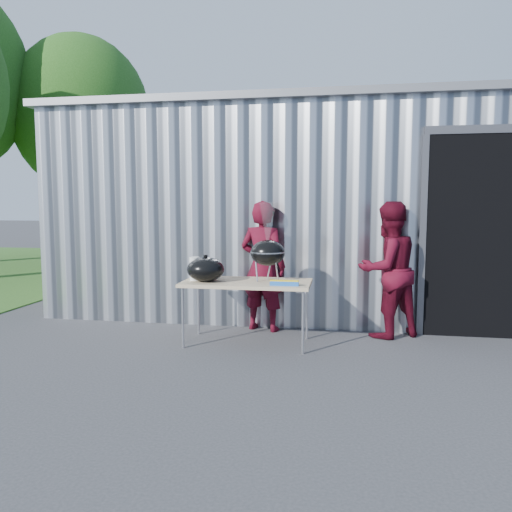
% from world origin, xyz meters
% --- Properties ---
extents(ground, '(80.00, 80.00, 0.00)m').
position_xyz_m(ground, '(0.00, 0.00, 0.00)').
color(ground, '#353538').
extents(building, '(8.20, 6.20, 3.10)m').
position_xyz_m(building, '(0.92, 4.59, 1.54)').
color(building, silver).
rests_on(building, ground).
extents(tree_far, '(3.92, 3.92, 6.50)m').
position_xyz_m(tree_far, '(-6.50, 9.00, 4.23)').
color(tree_far, '#442D19').
rests_on(tree_far, ground).
extents(folding_table, '(1.50, 0.75, 0.75)m').
position_xyz_m(folding_table, '(-0.03, 0.91, 0.71)').
color(folding_table, tan).
rests_on(folding_table, ground).
extents(kettle_grill, '(0.42, 0.42, 0.93)m').
position_xyz_m(kettle_grill, '(0.21, 0.99, 1.17)').
color(kettle_grill, black).
rests_on(kettle_grill, folding_table).
extents(grill_lid, '(0.44, 0.44, 0.32)m').
position_xyz_m(grill_lid, '(-0.50, 0.81, 0.89)').
color(grill_lid, black).
rests_on(grill_lid, folding_table).
extents(paper_towels, '(0.12, 0.12, 0.28)m').
position_xyz_m(paper_towels, '(-0.65, 0.86, 0.89)').
color(paper_towels, white).
rests_on(paper_towels, folding_table).
extents(white_tub, '(0.20, 0.15, 0.10)m').
position_xyz_m(white_tub, '(-0.58, 1.14, 0.80)').
color(white_tub, white).
rests_on(white_tub, folding_table).
extents(foil_box, '(0.32, 0.05, 0.06)m').
position_xyz_m(foil_box, '(0.44, 0.66, 0.78)').
color(foil_box, blue).
rests_on(foil_box, folding_table).
extents(person_cook, '(0.70, 0.54, 1.70)m').
position_xyz_m(person_cook, '(0.06, 1.59, 0.85)').
color(person_cook, '#490817').
rests_on(person_cook, ground).
extents(person_bystander, '(1.04, 0.98, 1.69)m').
position_xyz_m(person_bystander, '(1.64, 1.53, 0.84)').
color(person_bystander, '#490817').
rests_on(person_bystander, ground).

